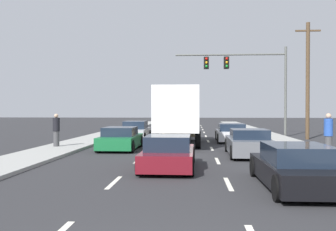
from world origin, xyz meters
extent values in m
plane|color=#2B2B2D|center=(0.00, 25.00, 0.00)|extent=(140.00, 140.00, 0.00)
cube|color=#9E9E99|center=(6.53, 20.00, 0.07)|extent=(2.55, 80.00, 0.14)
cube|color=#9E9E99|center=(-6.53, 20.00, 0.07)|extent=(2.55, 80.00, 0.14)
cube|color=silver|center=(-1.70, 6.99, 0.00)|extent=(0.14, 2.00, 0.01)
cube|color=silver|center=(-1.70, 11.99, 0.00)|extent=(0.14, 2.00, 0.01)
cube|color=silver|center=(-1.70, 16.99, 0.00)|extent=(0.14, 2.00, 0.01)
cube|color=silver|center=(-1.70, 21.99, 0.00)|extent=(0.14, 2.00, 0.01)
cube|color=silver|center=(-1.70, 26.99, 0.00)|extent=(0.14, 2.00, 0.01)
cube|color=silver|center=(-1.70, 31.99, 0.00)|extent=(0.14, 2.00, 0.01)
cube|color=silver|center=(-1.70, 36.99, 0.00)|extent=(0.14, 2.00, 0.01)
cube|color=silver|center=(-1.70, 41.99, 0.00)|extent=(0.14, 2.00, 0.01)
cube|color=silver|center=(-1.70, 46.99, 0.00)|extent=(0.14, 2.00, 0.01)
cube|color=silver|center=(1.70, 6.99, 0.00)|extent=(0.14, 2.00, 0.01)
cube|color=silver|center=(1.70, 11.99, 0.00)|extent=(0.14, 2.00, 0.01)
cube|color=silver|center=(1.70, 16.99, 0.00)|extent=(0.14, 2.00, 0.01)
cube|color=silver|center=(1.70, 21.99, 0.00)|extent=(0.14, 2.00, 0.01)
cube|color=silver|center=(1.70, 26.99, 0.00)|extent=(0.14, 2.00, 0.01)
cube|color=silver|center=(1.70, 31.99, 0.00)|extent=(0.14, 2.00, 0.01)
cube|color=silver|center=(1.70, 36.99, 0.00)|extent=(0.14, 2.00, 0.01)
cube|color=silver|center=(1.70, 41.99, 0.00)|extent=(0.14, 2.00, 0.01)
cube|color=silver|center=(1.70, 46.99, 0.00)|extent=(0.14, 2.00, 0.01)
cube|color=#B7BABF|center=(-3.41, 22.49, 0.48)|extent=(1.72, 4.20, 0.67)
cube|color=#192333|center=(-3.41, 22.55, 1.08)|extent=(1.51, 2.11, 0.54)
cylinder|color=black|center=(-4.20, 24.04, 0.32)|extent=(0.22, 0.64, 0.64)
cylinder|color=black|center=(-2.61, 24.03, 0.32)|extent=(0.22, 0.64, 0.64)
cylinder|color=black|center=(-4.21, 20.94, 0.32)|extent=(0.22, 0.64, 0.64)
cylinder|color=black|center=(-2.62, 20.94, 0.32)|extent=(0.22, 0.64, 0.64)
cube|color=#196B38|center=(-3.27, 16.27, 0.45)|extent=(1.88, 4.25, 0.62)
cube|color=#192333|center=(-3.27, 16.09, 1.00)|extent=(1.64, 2.11, 0.47)
cylinder|color=black|center=(-4.13, 17.84, 0.32)|extent=(0.22, 0.64, 0.64)
cylinder|color=black|center=(-2.40, 17.83, 0.32)|extent=(0.22, 0.64, 0.64)
cylinder|color=black|center=(-4.15, 14.70, 0.32)|extent=(0.22, 0.64, 0.64)
cylinder|color=black|center=(-2.42, 14.69, 0.32)|extent=(0.22, 0.64, 0.64)
cube|color=white|center=(-0.25, 18.36, 2.21)|extent=(2.49, 6.19, 2.51)
cube|color=red|center=(-0.26, 15.29, 2.33)|extent=(2.23, 0.04, 0.36)
cube|color=tan|center=(-0.24, 22.40, 1.34)|extent=(2.38, 1.91, 2.08)
cylinder|color=black|center=(-1.43, 22.40, 0.48)|extent=(0.30, 0.96, 0.96)
cylinder|color=black|center=(0.94, 22.40, 0.48)|extent=(0.30, 0.96, 0.96)
cylinder|color=black|center=(-1.44, 17.12, 0.48)|extent=(0.30, 0.96, 0.96)
cylinder|color=black|center=(0.93, 17.12, 0.48)|extent=(0.30, 0.96, 0.96)
cube|color=maroon|center=(-0.24, 9.78, 0.43)|extent=(1.85, 4.37, 0.57)
cube|color=#192333|center=(-0.24, 9.54, 0.98)|extent=(1.61, 1.98, 0.52)
cylinder|color=black|center=(-1.06, 11.42, 0.32)|extent=(0.23, 0.64, 0.64)
cylinder|color=black|center=(0.62, 11.40, 0.32)|extent=(0.23, 0.64, 0.64)
cylinder|color=black|center=(-1.09, 8.17, 0.32)|extent=(0.23, 0.64, 0.64)
cylinder|color=black|center=(0.59, 8.15, 0.32)|extent=(0.23, 0.64, 0.64)
cube|color=white|center=(3.24, 21.74, 0.45)|extent=(1.96, 4.24, 0.61)
cube|color=#192333|center=(3.23, 21.43, 0.99)|extent=(1.70, 2.12, 0.48)
cylinder|color=black|center=(2.38, 23.31, 0.32)|extent=(0.23, 0.64, 0.64)
cylinder|color=black|center=(4.15, 23.28, 0.32)|extent=(0.23, 0.64, 0.64)
cylinder|color=black|center=(2.33, 20.20, 0.32)|extent=(0.23, 0.64, 0.64)
cylinder|color=black|center=(4.10, 20.17, 0.32)|extent=(0.23, 0.64, 0.64)
cube|color=slate|center=(3.28, 13.91, 0.49)|extent=(1.95, 4.41, 0.69)
cube|color=#192333|center=(3.28, 13.65, 1.05)|extent=(1.68, 1.94, 0.44)
cylinder|color=black|center=(2.43, 15.56, 0.32)|extent=(0.23, 0.64, 0.64)
cylinder|color=black|center=(4.19, 15.53, 0.32)|extent=(0.23, 0.64, 0.64)
cylinder|color=black|center=(2.37, 12.28, 0.32)|extent=(0.23, 0.64, 0.64)
cylinder|color=black|center=(4.13, 12.25, 0.32)|extent=(0.23, 0.64, 0.64)
cube|color=black|center=(3.54, 6.60, 0.43)|extent=(1.89, 4.53, 0.57)
cube|color=#192333|center=(3.54, 6.47, 0.96)|extent=(1.65, 2.30, 0.50)
cylinder|color=black|center=(2.66, 8.30, 0.32)|extent=(0.22, 0.64, 0.64)
cylinder|color=black|center=(4.40, 8.32, 0.32)|extent=(0.22, 0.64, 0.64)
cylinder|color=black|center=(2.69, 4.89, 0.32)|extent=(0.22, 0.64, 0.64)
cylinder|color=#595B56|center=(8.02, 26.68, 3.59)|extent=(0.20, 0.20, 7.18)
cylinder|color=#595B56|center=(3.63, 26.68, 6.58)|extent=(8.78, 0.14, 0.14)
cube|color=black|center=(3.34, 26.68, 5.93)|extent=(0.40, 0.56, 0.95)
sphere|color=red|center=(3.34, 26.37, 6.23)|extent=(0.20, 0.20, 0.20)
sphere|color=orange|center=(3.34, 26.37, 5.93)|extent=(0.20, 0.20, 0.20)
sphere|color=green|center=(3.34, 26.37, 5.63)|extent=(0.20, 0.20, 0.20)
cube|color=black|center=(1.73, 26.68, 5.93)|extent=(0.40, 0.56, 0.95)
sphere|color=red|center=(1.73, 26.37, 6.23)|extent=(0.20, 0.20, 0.20)
sphere|color=orange|center=(1.73, 26.37, 5.93)|extent=(0.20, 0.20, 0.20)
sphere|color=green|center=(1.73, 26.37, 5.63)|extent=(0.20, 0.20, 0.20)
cylinder|color=brown|center=(8.99, 24.10, 4.25)|extent=(0.28, 0.28, 8.50)
cube|color=brown|center=(8.99, 24.10, 7.90)|extent=(1.80, 0.12, 0.12)
cylinder|color=#3F3F42|center=(6.63, 12.99, 0.58)|extent=(0.32, 0.32, 0.87)
cylinder|color=#264CA5|center=(6.63, 12.99, 1.40)|extent=(0.38, 0.38, 0.76)
sphere|color=tan|center=(6.63, 12.99, 1.90)|extent=(0.24, 0.24, 0.24)
cylinder|color=#3F3F42|center=(-6.90, 16.38, 0.56)|extent=(0.32, 0.32, 0.84)
cylinder|color=black|center=(-6.90, 16.38, 1.35)|extent=(0.38, 0.38, 0.74)
sphere|color=tan|center=(-6.90, 16.38, 1.83)|extent=(0.23, 0.23, 0.23)
camera|label=1|loc=(0.66, -4.26, 2.19)|focal=40.79mm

